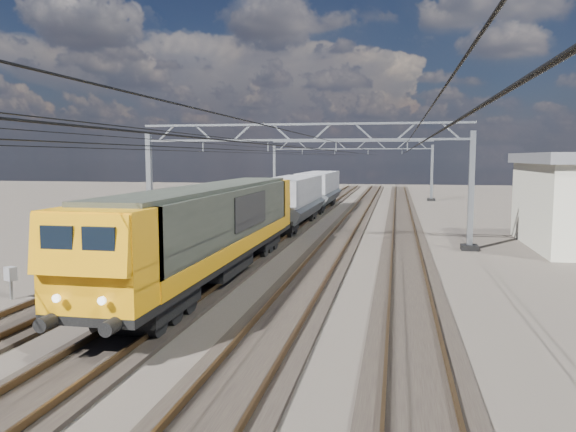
% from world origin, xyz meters
% --- Properties ---
extents(ground, '(160.00, 160.00, 0.00)m').
position_xyz_m(ground, '(0.00, 0.00, 0.00)').
color(ground, black).
rests_on(ground, ground).
extents(track_outer_west, '(2.60, 140.00, 0.30)m').
position_xyz_m(track_outer_west, '(-6.00, 0.00, 0.07)').
color(track_outer_west, black).
rests_on(track_outer_west, ground).
extents(track_loco, '(2.60, 140.00, 0.30)m').
position_xyz_m(track_loco, '(-2.00, 0.00, 0.07)').
color(track_loco, black).
rests_on(track_loco, ground).
extents(track_inner_east, '(2.60, 140.00, 0.30)m').
position_xyz_m(track_inner_east, '(2.00, 0.00, 0.07)').
color(track_inner_east, black).
rests_on(track_inner_east, ground).
extents(track_outer_east, '(2.60, 140.00, 0.30)m').
position_xyz_m(track_outer_east, '(6.00, 0.00, 0.07)').
color(track_outer_east, black).
rests_on(track_outer_east, ground).
extents(catenary_gantry_mid, '(19.90, 0.90, 7.11)m').
position_xyz_m(catenary_gantry_mid, '(0.00, 4.00, 3.91)').
color(catenary_gantry_mid, '#90979D').
rests_on(catenary_gantry_mid, ground).
extents(catenary_gantry_far, '(19.90, 0.90, 7.11)m').
position_xyz_m(catenary_gantry_far, '(0.00, 40.00, 3.91)').
color(catenary_gantry_far, '#90979D').
rests_on(catenary_gantry_far, ground).
extents(overhead_wires, '(12.03, 140.00, 0.53)m').
position_xyz_m(overhead_wires, '(0.00, 8.00, 5.75)').
color(overhead_wires, black).
rests_on(overhead_wires, ground).
extents(locomotive, '(2.76, 21.10, 3.62)m').
position_xyz_m(locomotive, '(-2.00, -6.07, 2.33)').
color(locomotive, black).
rests_on(locomotive, ground).
extents(hopper_wagon_lead, '(3.38, 13.00, 3.25)m').
position_xyz_m(hopper_wagon_lead, '(-2.00, 11.63, 2.23)').
color(hopper_wagon_lead, black).
rests_on(hopper_wagon_lead, ground).
extents(hopper_wagon_mid, '(3.38, 13.00, 3.25)m').
position_xyz_m(hopper_wagon_mid, '(-2.00, 25.83, 2.23)').
color(hopper_wagon_mid, black).
rests_on(hopper_wagon_mid, ground).
extents(trackside_cabinet, '(0.48, 0.43, 1.19)m').
position_xyz_m(trackside_cabinet, '(-8.26, -10.53, 0.90)').
color(trackside_cabinet, '#90979D').
rests_on(trackside_cabinet, ground).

